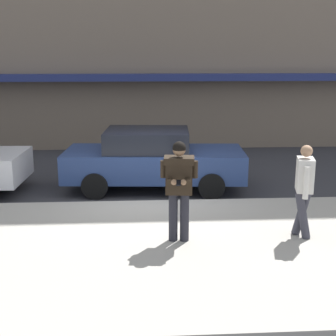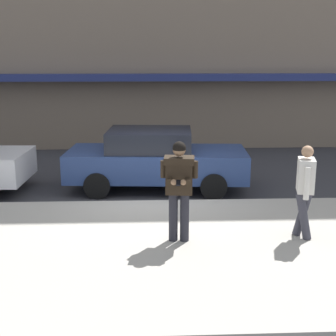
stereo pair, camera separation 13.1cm
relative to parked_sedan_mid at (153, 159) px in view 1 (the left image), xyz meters
name	(u,v)px [view 1 (the left image)]	position (x,y,z in m)	size (l,w,h in m)	color
ground_plane	(149,203)	(-0.14, -1.22, -0.79)	(80.00, 80.00, 0.00)	#333338
sidewalk	(209,249)	(0.86, -4.07, -0.72)	(32.00, 5.30, 0.14)	#A8A399
curb_paint_line	(191,202)	(0.86, -1.17, -0.79)	(28.00, 0.12, 0.01)	silver
parked_sedan_mid	(153,159)	(0.00, 0.00, 0.00)	(4.62, 2.16, 1.54)	navy
man_texting_on_phone	(179,181)	(0.35, -3.82, 0.46)	(0.65, 0.61, 1.81)	#23232B
pedestrian_in_light_coat	(304,185)	(2.60, -3.74, 0.32)	(0.39, 0.59, 1.70)	#33333D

